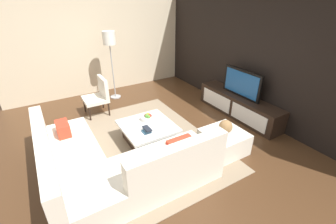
# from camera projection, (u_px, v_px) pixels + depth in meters

# --- Properties ---
(ground_plane) EXTENTS (14.00, 14.00, 0.00)m
(ground_plane) POSITION_uv_depth(u_px,v_px,m) (146.00, 146.00, 4.38)
(ground_plane) COLOR #4C301C
(feature_wall_back) EXTENTS (6.40, 0.12, 2.80)m
(feature_wall_back) POSITION_uv_depth(u_px,v_px,m) (256.00, 55.00, 4.95)
(feature_wall_back) COLOR black
(feature_wall_back) RESTS_ON ground
(side_wall_left) EXTENTS (0.12, 5.20, 2.80)m
(side_wall_left) POSITION_uv_depth(u_px,v_px,m) (99.00, 42.00, 6.25)
(side_wall_left) COLOR beige
(side_wall_left) RESTS_ON ground
(area_rug) EXTENTS (3.33, 2.43, 0.01)m
(area_rug) POSITION_uv_depth(u_px,v_px,m) (144.00, 143.00, 4.45)
(area_rug) COLOR gray
(area_rug) RESTS_ON ground
(media_console) EXTENTS (2.18, 0.48, 0.50)m
(media_console) POSITION_uv_depth(u_px,v_px,m) (238.00, 106.00, 5.35)
(media_console) COLOR black
(media_console) RESTS_ON ground
(television) EXTENTS (1.03, 0.06, 0.61)m
(television) POSITION_uv_depth(u_px,v_px,m) (242.00, 83.00, 5.09)
(television) COLOR black
(television) RESTS_ON media_console
(sectional_couch) EXTENTS (2.34, 2.39, 0.84)m
(sectional_couch) POSITION_uv_depth(u_px,v_px,m) (109.00, 165.00, 3.47)
(sectional_couch) COLOR silver
(sectional_couch) RESTS_ON ground
(coffee_table) EXTENTS (0.98, 0.94, 0.38)m
(coffee_table) POSITION_uv_depth(u_px,v_px,m) (148.00, 133.00, 4.41)
(coffee_table) COLOR black
(coffee_table) RESTS_ON ground
(accent_chair_near) EXTENTS (0.57, 0.52, 0.87)m
(accent_chair_near) POSITION_uv_depth(u_px,v_px,m) (99.00, 94.00, 5.35)
(accent_chair_near) COLOR black
(accent_chair_near) RESTS_ON ground
(floor_lamp) EXTENTS (0.31, 0.31, 1.76)m
(floor_lamp) POSITION_uv_depth(u_px,v_px,m) (109.00, 43.00, 5.71)
(floor_lamp) COLOR #A5A5AA
(floor_lamp) RESTS_ON ground
(ottoman) EXTENTS (0.70, 0.70, 0.40)m
(ottoman) POSITION_uv_depth(u_px,v_px,m) (224.00, 142.00, 4.16)
(ottoman) COLOR silver
(ottoman) RESTS_ON ground
(fruit_bowl) EXTENTS (0.28, 0.28, 0.13)m
(fruit_bowl) POSITION_uv_depth(u_px,v_px,m) (148.00, 117.00, 4.48)
(fruit_bowl) COLOR silver
(fruit_bowl) RESTS_ON coffee_table
(decorative_ball) EXTENTS (0.24, 0.24, 0.24)m
(decorative_ball) POSITION_uv_depth(u_px,v_px,m) (226.00, 127.00, 4.01)
(decorative_ball) COLOR #997247
(decorative_ball) RESTS_ON ottoman
(book_stack) EXTENTS (0.21, 0.14, 0.09)m
(book_stack) POSITION_uv_depth(u_px,v_px,m) (147.00, 130.00, 4.08)
(book_stack) COLOR #2D516B
(book_stack) RESTS_ON coffee_table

